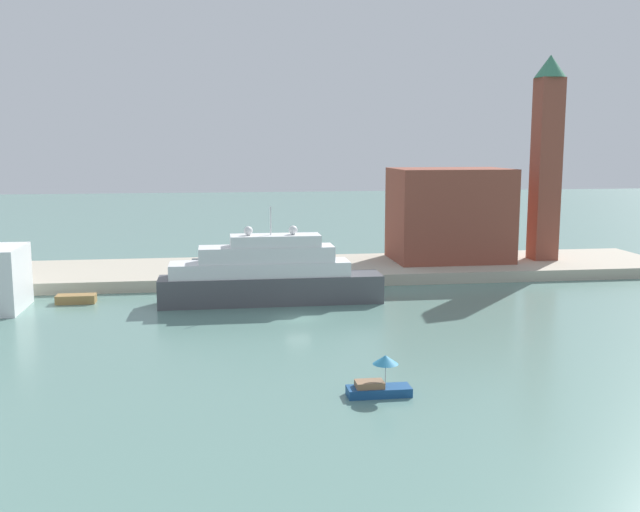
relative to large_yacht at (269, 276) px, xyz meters
The scene contains 10 objects.
ground 8.99m from the large_yacht, 72.49° to the right, with size 400.00×400.00×0.00m, color slate.
quay_dock 17.36m from the large_yacht, 81.53° to the left, with size 110.00×18.07×1.46m, color #B7AD99.
large_yacht is the anchor object (origin of this frame).
small_motorboat 32.70m from the large_yacht, 79.96° to the right, with size 4.64×1.87×3.01m.
work_barge 22.22m from the large_yacht, behind, with size 4.37×1.95×0.99m, color olive.
harbor_building 33.44m from the large_yacht, 34.30° to the left, with size 16.24×11.28×13.11m, color brown.
bell_tower 46.48m from the large_yacht, 22.88° to the left, with size 4.44×4.44×28.85m.
parked_car 17.53m from the large_yacht, 116.58° to the left, with size 3.83×1.68×1.35m.
person_figure 13.00m from the large_yacht, 98.65° to the left, with size 0.36×0.36×1.59m.
mooring_bollard 13.89m from the large_yacht, 43.99° to the left, with size 0.38×0.38×0.84m, color black.
Camera 1 is at (-8.28, -73.87, 18.16)m, focal length 41.04 mm.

